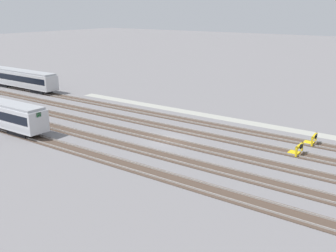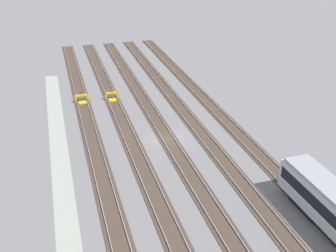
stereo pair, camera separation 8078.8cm
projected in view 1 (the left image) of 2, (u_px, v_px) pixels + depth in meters
ground_plane at (169, 141)px, 46.47m from camera, size 400.00×400.00×0.00m
service_walkway at (219, 118)px, 56.25m from camera, size 54.00×2.00×0.01m
rail_track_nearest at (206, 124)px, 53.20m from camera, size 90.00×2.23×0.21m
rail_track_near_inner at (188, 131)px, 49.83m from camera, size 90.00×2.23×0.21m
rail_track_middle at (169, 140)px, 46.46m from camera, size 90.00×2.24×0.21m
rail_track_far_inner at (146, 151)px, 43.09m from camera, size 90.00×2.23×0.21m
rail_track_farthest at (119, 163)px, 39.72m from camera, size 90.00×2.23×0.21m
subway_car_front_row_left_inner at (22, 79)px, 75.29m from camera, size 18.01×2.87×3.70m
bumper_stop_nearest_track at (312, 140)px, 45.20m from camera, size 1.38×2.01×1.22m
bumper_stop_near_inner_track at (297, 150)px, 42.01m from camera, size 1.36×2.01×1.22m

